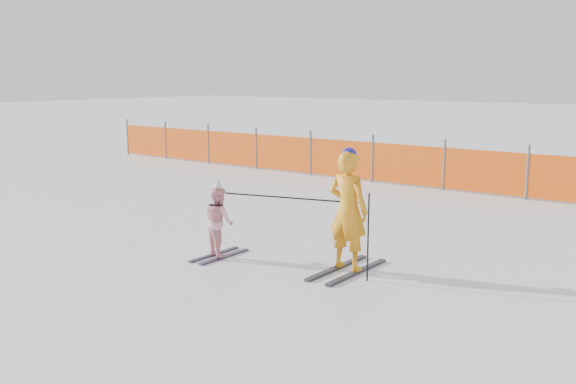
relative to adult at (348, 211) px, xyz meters
name	(u,v)px	position (x,y,z in m)	size (l,w,h in m)	color
ground	(268,262)	(-1.19, -0.34, -0.89)	(120.00, 120.00, 0.00)	white
adult	(348,211)	(0.00, 0.00, 0.00)	(0.64, 1.50, 1.78)	black
child	(219,221)	(-1.98, -0.56, -0.32)	(0.63, 1.05, 1.25)	black
ski_poles	(314,213)	(-0.41, -0.25, -0.04)	(2.33, 0.52, 1.22)	black
safety_fence	(296,154)	(-6.19, 7.06, -0.33)	(15.13, 0.06, 1.25)	#595960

